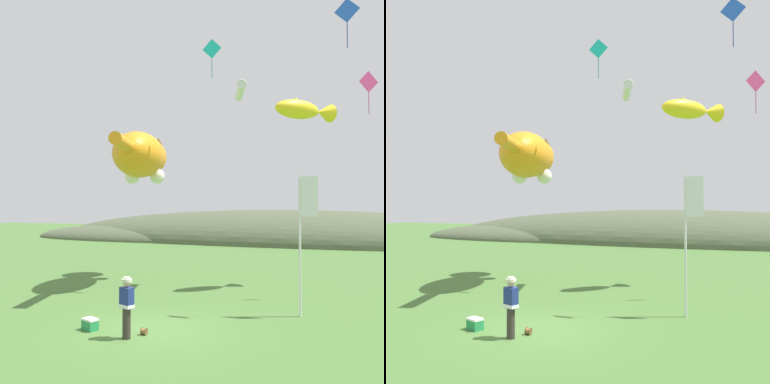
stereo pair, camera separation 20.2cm
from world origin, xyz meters
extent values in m
plane|color=#477033|center=(0.00, 0.00, 0.00)|extent=(120.00, 120.00, 0.00)
ellipsoid|color=#4C563D|center=(0.00, 33.00, 0.00)|extent=(52.85, 14.29, 6.56)
ellipsoid|color=#4C563D|center=(-15.49, 30.92, 0.00)|extent=(26.32, 8.80, 3.30)
cylinder|color=#332D28|center=(-0.29, -0.90, 0.44)|extent=(0.24, 0.24, 0.88)
cube|color=navy|center=(-0.29, -0.90, 1.18)|extent=(0.46, 0.37, 0.60)
cube|color=white|center=(-0.29, -0.90, 0.94)|extent=(0.49, 0.40, 0.10)
sphere|color=tan|center=(-0.29, -0.90, 1.59)|extent=(0.20, 0.20, 0.20)
cylinder|color=beige|center=(-0.29, -0.90, 1.68)|extent=(0.30, 0.30, 0.09)
cylinder|color=beige|center=(-0.29, -0.90, 1.74)|extent=(0.20, 0.20, 0.07)
cylinder|color=olive|center=(0.03, -0.41, 0.11)|extent=(0.14, 0.16, 0.16)
cylinder|color=brown|center=(-0.04, -0.41, 0.11)|extent=(0.02, 0.22, 0.22)
cylinder|color=brown|center=(0.10, -0.41, 0.11)|extent=(0.02, 0.22, 0.22)
cube|color=#268C4C|center=(-1.76, -0.52, 0.15)|extent=(0.57, 0.48, 0.30)
cube|color=white|center=(-1.76, -0.52, 0.33)|extent=(0.58, 0.49, 0.06)
cylinder|color=silver|center=(4.24, 3.24, 2.45)|extent=(0.08, 0.08, 4.91)
cube|color=white|center=(4.56, 3.24, 4.16)|extent=(0.60, 0.03, 1.40)
ellipsoid|color=orange|center=(-3.71, 6.73, 6.29)|extent=(3.55, 5.08, 2.19)
ellipsoid|color=white|center=(-3.77, 6.94, 5.90)|extent=(2.08, 3.24, 1.21)
sphere|color=orange|center=(-4.47, 9.47, 6.51)|extent=(1.97, 1.97, 1.97)
cone|color=#55330A|center=(-4.99, 9.33, 7.23)|extent=(0.86, 0.86, 0.66)
cone|color=#55330A|center=(-3.95, 9.61, 7.23)|extent=(0.86, 0.86, 0.66)
sphere|color=white|center=(-4.78, 8.10, 5.36)|extent=(0.79, 0.79, 0.79)
sphere|color=white|center=(-3.50, 8.46, 5.36)|extent=(0.79, 0.79, 0.79)
cylinder|color=orange|center=(-2.77, 3.34, 6.40)|extent=(1.15, 2.47, 0.53)
ellipsoid|color=yellow|center=(3.71, 8.24, 8.31)|extent=(2.40, 2.44, 0.88)
cone|color=yellow|center=(4.86, 9.43, 8.31)|extent=(1.19, 1.19, 0.88)
cone|color=yellow|center=(3.66, 8.18, 8.68)|extent=(0.58, 0.58, 0.41)
sphere|color=black|center=(2.93, 7.86, 8.38)|extent=(0.20, 0.20, 0.20)
cylinder|color=white|center=(1.21, 7.34, 9.15)|extent=(1.02, 2.38, 0.36)
torus|color=white|center=(1.55, 6.20, 9.15)|extent=(0.44, 0.18, 0.44)
cube|color=blue|center=(5.87, 3.87, 10.76)|extent=(0.87, 0.15, 0.87)
cylinder|color=black|center=(5.87, 3.88, 10.76)|extent=(0.58, 0.11, 0.02)
cube|color=#1A3E97|center=(5.87, 3.87, 9.87)|extent=(0.03, 0.01, 0.90)
cube|color=#E53F8C|center=(6.72, 6.93, 8.96)|extent=(0.77, 0.49, 0.90)
cylinder|color=black|center=(6.72, 6.94, 8.96)|extent=(0.52, 0.34, 0.02)
cube|color=#A02C62|center=(6.72, 6.93, 8.06)|extent=(0.03, 0.02, 0.90)
cube|color=#19BFBF|center=(0.18, 6.19, 10.88)|extent=(0.89, 0.03, 0.89)
cylinder|color=black|center=(0.18, 6.20, 10.88)|extent=(0.60, 0.03, 0.02)
cube|color=#118585|center=(0.18, 6.19, 9.99)|extent=(0.03, 0.01, 0.90)
camera|label=1|loc=(5.63, -12.04, 3.90)|focal=40.00mm
camera|label=2|loc=(5.82, -11.97, 3.90)|focal=40.00mm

